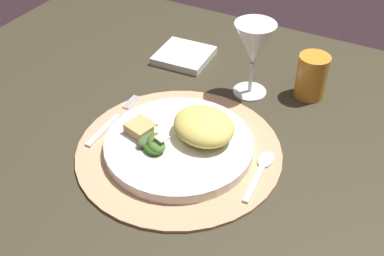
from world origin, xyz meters
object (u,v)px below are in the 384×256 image
Objects in this scene: fork at (111,123)px; amber_tumbler at (312,76)px; dinner_plate at (179,145)px; dining_table at (180,177)px; napkin at (184,56)px; spoon at (262,167)px; wine_glass at (254,46)px.

amber_tumbler is at bearing 42.90° from fork.
dining_table is at bearing 119.73° from dinner_plate.
spoon is at bearing -41.30° from napkin.
napkin is (-0.30, 0.27, 0.00)m from spoon.
napkin is (0.00, 0.29, 0.00)m from fork.
dinner_plate is 1.58× the size of fork.
napkin is at bearing 89.46° from fork.
spoon is at bearing 4.31° from fork.
wine_glass is 0.14m from amber_tumbler.
amber_tumbler is (0.20, 0.21, 0.20)m from dining_table.
fork is 0.29m from napkin.
wine_glass is at bearing -155.78° from amber_tumbler.
dinner_plate is 1.68× the size of wine_glass.
napkin is (-0.15, 0.29, -0.01)m from dinner_plate.
dining_table is 7.15× the size of fork.
napkin is at bearing 163.93° from wine_glass.
wine_glass is at bearing 80.51° from dinner_plate.
fork is 1.29× the size of spoon.
fork is (-0.15, 0.00, -0.01)m from dinner_plate.
fork is 0.32m from wine_glass.
dining_table is 0.26m from spoon.
dinner_plate reaches higher than spoon.
wine_glass is at bearing 50.47° from fork.
fork is at bearing -129.53° from wine_glass.
dinner_plate is 0.15m from spoon.
fork is at bearing -137.10° from amber_tumbler.
dinner_plate is 0.33m from napkin.
amber_tumbler is at bearing 89.68° from spoon.
wine_glass is (0.08, 0.16, 0.27)m from dining_table.
dinner_plate is 2.04× the size of spoon.
amber_tumbler is (0.30, -0.00, 0.04)m from napkin.
napkin is 0.75× the size of wine_glass.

